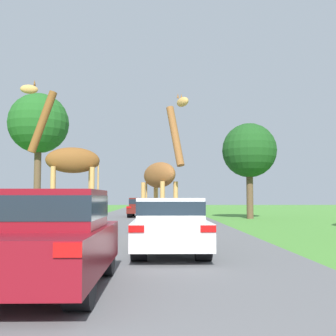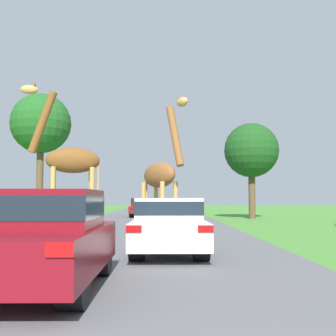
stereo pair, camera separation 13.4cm
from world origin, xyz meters
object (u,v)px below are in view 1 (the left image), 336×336
Objects in this scene: giraffe_near_road at (161,175)px; tree_centre_back at (39,124)px; car_queue_right at (141,207)px; car_lead_maroon at (49,237)px; giraffe_companion at (69,163)px; car_verge_right at (170,224)px; tree_right_cluster at (249,151)px; car_queue_left at (173,209)px; car_far_ahead at (68,213)px.

tree_centre_back reaches higher than giraffe_near_road.
giraffe_near_road is 1.10× the size of car_queue_right.
car_lead_maroon reaches higher than car_queue_right.
giraffe_companion reaches higher than giraffe_near_road.
giraffe_near_road is 0.55× the size of tree_centre_back.
tree_right_cluster reaches higher than car_verge_right.
car_lead_maroon is at bearing -97.78° from car_queue_left.
tree_right_cluster reaches higher than giraffe_companion.
tree_right_cluster is (10.14, 9.71, 3.85)m from car_far_ahead.
car_queue_right is at bearing -116.22° from giraffe_near_road.
car_lead_maroon is 4.64m from car_verge_right.
car_queue_right is at bearing 94.56° from car_verge_right.
car_verge_right is at bearing -146.87° from giraffe_companion.
giraffe_near_road is at bearing -113.24° from tree_right_cluster.
tree_right_cluster is at bearing -45.46° from giraffe_companion.
car_queue_left is 8.28m from car_far_ahead.
tree_right_cluster reaches higher than giraffe_near_road.
giraffe_companion reaches higher than car_verge_right.
car_queue_right is at bearing 110.48° from car_queue_left.
giraffe_companion is 1.33× the size of car_lead_maroon.
car_far_ahead is (-2.30, 12.06, -0.07)m from car_lead_maroon.
giraffe_near_road is 1.14× the size of car_far_ahead.
car_verge_right is (-0.59, -14.56, 0.02)m from car_queue_left.
giraffe_near_road is at bearing 93.46° from car_verge_right.
giraffe_companion reaches higher than car_queue_right.
tree_centre_back is (-5.44, 15.31, 3.97)m from giraffe_companion.
car_lead_maroon is 0.46× the size of tree_centre_back.
car_lead_maroon is (1.30, -7.34, -1.76)m from giraffe_companion.
car_queue_left is at bearing -150.31° from tree_right_cluster.
giraffe_near_road is 11.25m from car_queue_left.
car_far_ahead is 0.48× the size of tree_centre_back.
car_queue_right is 1.08× the size of car_queue_left.
car_queue_right is 8.92m from tree_right_cluster.
car_queue_right is 1.03× the size of car_far_ahead.
tree_right_cluster is (9.14, 14.43, 2.02)m from giraffe_companion.
tree_right_cluster is (14.58, -0.88, -1.95)m from tree_centre_back.
car_queue_right is 9.38m from tree_centre_back.
car_queue_right is (0.34, 24.71, -0.06)m from car_lead_maroon.
car_far_ahead is at bearing 100.82° from car_lead_maroon.
tree_centre_back is at bearing -91.46° from giraffe_near_road.
car_queue_left is (2.22, -5.95, -0.02)m from car_queue_right.
car_lead_maroon is 12.27m from car_far_ahead.
car_queue_left is 0.62× the size of tree_right_cluster.
giraffe_companion is 0.61× the size of tree_centre_back.
tree_centre_back is at bearing 6.45° from giraffe_companion.
car_lead_maroon is 0.99× the size of car_queue_left.
tree_right_cluster reaches higher than car_far_ahead.
car_queue_left is at bearing 87.70° from car_verge_right.
giraffe_near_road reaches higher than car_queue_right.
car_far_ahead is at bearing -101.82° from car_queue_right.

